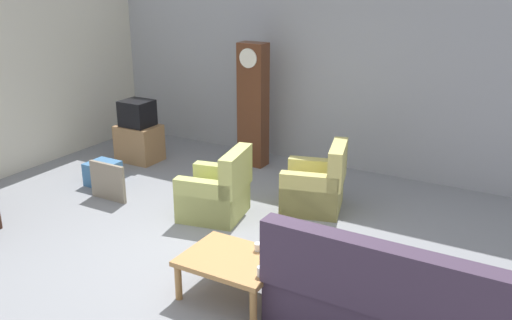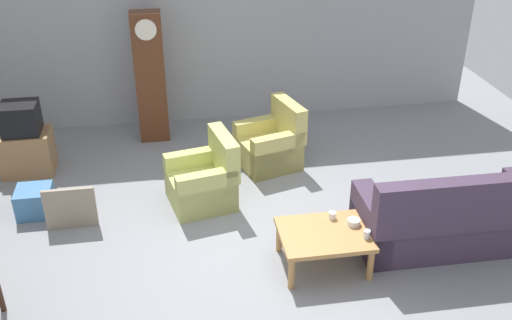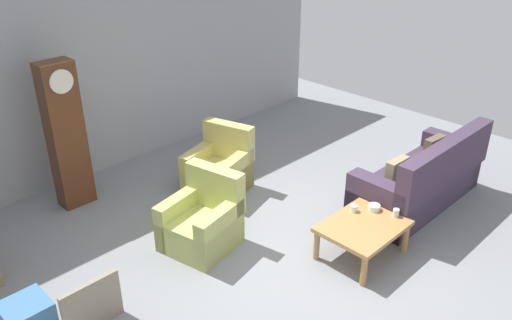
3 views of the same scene
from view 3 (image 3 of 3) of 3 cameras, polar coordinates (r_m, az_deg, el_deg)
The scene contains 12 objects.
ground_plane at distance 6.13m, azimuth 3.76°, elevation -10.82°, with size 10.40×10.40×0.00m, color gray.
garage_door_wall at distance 7.98m, azimuth -15.89°, elevation 10.30°, with size 8.40×0.16×3.20m, color #9EA0A5.
couch_floral at distance 7.30m, azimuth 17.71°, elevation -2.19°, with size 2.11×0.90×1.04m.
armchair_olive_near at distance 6.22m, azimuth -5.91°, elevation -6.86°, with size 0.93×0.90×0.92m.
armchair_olive_far at distance 7.34m, azimuth -4.06°, elevation -1.11°, with size 0.97×0.95×0.92m.
coffee_table_wood at distance 6.10m, azimuth 11.68°, elevation -7.42°, with size 0.96×0.76×0.42m.
grandfather_clock at distance 7.14m, azimuth -20.17°, elevation 2.52°, with size 0.44×0.30×1.98m.
framed_picture_leaning at distance 5.37m, azimuth -17.56°, elevation -14.99°, with size 0.60×0.05×0.53m, color gray.
storage_box_blue at distance 5.60m, azimuth -23.84°, elevation -15.59°, with size 0.43×0.42×0.35m, color teal.
cup_white_porcelain at distance 6.26m, azimuth 10.72°, elevation -5.24°, with size 0.08×0.08×0.08m, color white.
cup_blue_rimmed at distance 6.28m, azimuth 15.14°, elevation -5.61°, with size 0.07×0.07×0.09m, color silver.
bowl_white_stacked at distance 6.34m, azimuth 12.88°, elevation -5.10°, with size 0.14×0.14×0.07m, color white.
Camera 3 is at (-3.70, -3.14, 3.75)m, focal length 36.37 mm.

